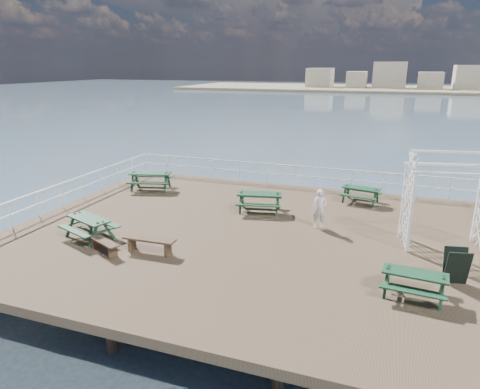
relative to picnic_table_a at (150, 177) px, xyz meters
The scene contains 13 objects.
ground 7.72m from the picnic_table_a, 29.85° to the right, with size 18.00×14.00×0.30m, color brown.
sea_backdrop 131.66m from the picnic_table_a, 81.62° to the left, with size 300.00×300.00×9.20m.
railing 6.71m from the picnic_table_a, 10.77° to the right, with size 17.77×13.76×1.10m.
picnic_table_a is the anchor object (origin of this frame).
picnic_table_b 6.34m from the picnic_table_a, 12.68° to the right, with size 2.13×1.85×0.91m.
picnic_table_c 10.27m from the picnic_table_a, ahead, with size 1.86×1.62×0.80m.
picnic_table_d 6.46m from the picnic_table_a, 78.75° to the right, with size 2.22×2.01×0.89m.
picnic_table_e 13.97m from the picnic_table_a, 28.91° to the right, with size 1.78×1.49×0.81m.
flat_bench_near 7.62m from the picnic_table_a, 70.73° to the right, with size 1.48×0.93×0.42m.
flat_bench_far 7.79m from the picnic_table_a, 59.31° to the right, with size 1.82×0.48×0.52m.
trellis_arbor 13.55m from the picnic_table_a, 12.04° to the right, with size 2.92×1.89×3.37m.
sandwich_board 14.48m from the picnic_table_a, 22.57° to the right, with size 0.73×0.60×1.07m.
person 9.27m from the picnic_table_a, 15.43° to the right, with size 0.55×0.36×1.51m, color white.
Camera 1 is at (4.61, -14.28, 6.08)m, focal length 32.00 mm.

